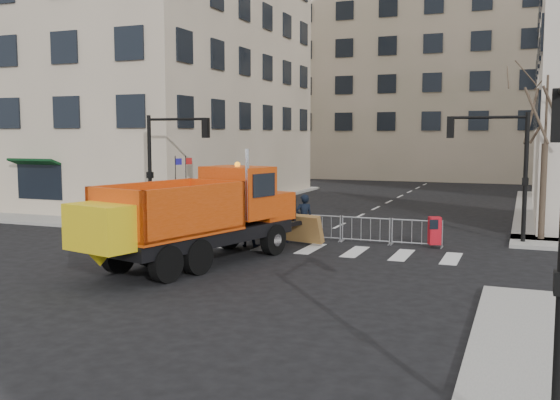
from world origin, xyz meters
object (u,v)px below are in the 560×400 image
at_px(cop_b, 249,221).
at_px(worker, 197,207).
at_px(cop_c, 284,221).
at_px(newspaper_box, 435,231).
at_px(cop_a, 304,218).
at_px(plow_truck, 196,214).

xyz_separation_m(cop_b, worker, (-4.03, 3.04, 0.08)).
distance_m(cop_c, worker, 5.36).
bearing_deg(newspaper_box, cop_c, 166.47).
bearing_deg(worker, cop_a, -19.35).
relative_size(plow_truck, cop_c, 5.87).
bearing_deg(worker, plow_truck, -69.01).
height_order(cop_c, newspaper_box, cop_c).
bearing_deg(cop_c, newspaper_box, 139.36).
height_order(cop_a, cop_c, cop_a).
bearing_deg(cop_a, cop_c, 3.36).
distance_m(plow_truck, cop_a, 6.16).
relative_size(cop_a, worker, 1.06).
bearing_deg(cop_a, newspaper_box, 148.94).
height_order(plow_truck, cop_a, plow_truck).
distance_m(cop_b, cop_c, 1.69).
distance_m(cop_c, newspaper_box, 6.09).
distance_m(cop_a, worker, 5.86).
xyz_separation_m(cop_a, cop_c, (-0.67, -0.55, -0.10)).
relative_size(cop_a, newspaper_box, 1.83).
xyz_separation_m(cop_b, cop_c, (1.04, 1.32, -0.11)).
height_order(cop_a, newspaper_box, cop_a).
relative_size(plow_truck, worker, 5.64).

